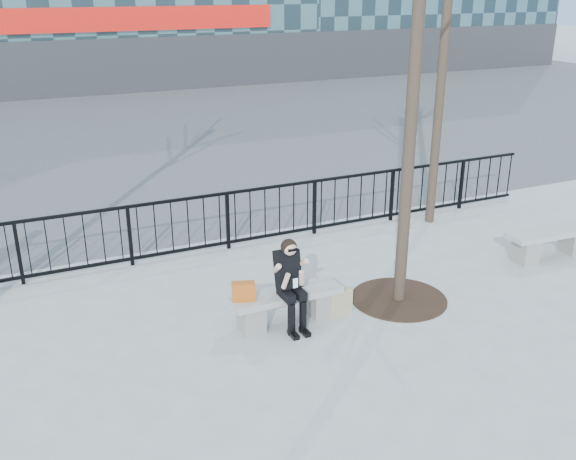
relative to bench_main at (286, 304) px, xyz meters
name	(u,v)px	position (x,y,z in m)	size (l,w,h in m)	color
ground	(286,322)	(0.00, 0.00, -0.30)	(120.00, 120.00, 0.00)	gray
street_surface	(103,127)	(0.00, 15.00, -0.30)	(60.00, 23.00, 0.01)	#474747
railing	(217,222)	(0.00, 3.00, 0.25)	(14.00, 0.06, 1.10)	black
tree_grate	(399,299)	(1.90, -0.10, -0.29)	(1.50, 1.50, 0.02)	black
bench_main	(286,304)	(0.00, 0.00, 0.00)	(1.65, 0.46, 0.49)	slate
bench_second	(551,240)	(5.33, 0.17, 0.01)	(1.73, 0.48, 0.51)	slate
seated_woman	(291,285)	(0.00, -0.16, 0.37)	(0.50, 0.64, 1.34)	black
handbag	(243,291)	(-0.65, 0.02, 0.32)	(0.33, 0.15, 0.27)	#B74F16
shopping_bag	(339,302)	(0.82, -0.10, -0.11)	(0.40, 0.15, 0.38)	#C1B688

